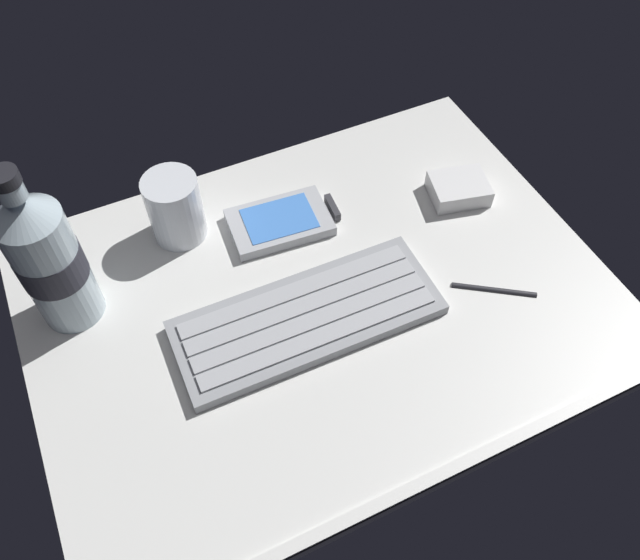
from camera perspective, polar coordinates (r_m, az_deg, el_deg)
The scene contains 7 objects.
ground_plane at distance 73.05cm, azimuth 0.08°, elevation -1.99°, with size 64.00×48.00×2.80cm.
keyboard at distance 69.81cm, azimuth -1.13°, elevation -3.30°, with size 29.16×11.43×1.70cm.
handheld_device at distance 78.53cm, azimuth -3.16°, elevation 5.29°, with size 13.23×8.58×1.50cm.
juice_cup at distance 77.11cm, azimuth -12.69°, elevation 6.07°, with size 6.40×6.40×8.50cm.
water_bottle at distance 69.57cm, azimuth -22.98°, elevation 1.75°, with size 6.73×6.73×20.80cm.
charger_block at distance 83.24cm, azimuth 12.21°, elevation 7.90°, with size 7.00×5.60×2.40cm, color white.
stylus_pen at distance 75.14cm, azimuth 15.22°, elevation -0.74°, with size 0.70×0.70×9.50cm, color #26262B.
Camera 1 is at (-17.72, -37.52, 59.27)cm, focal length 36.07 mm.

